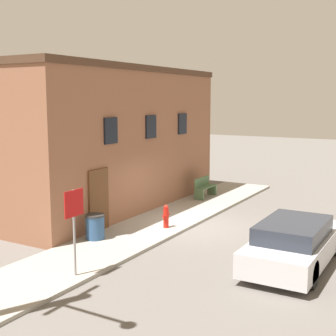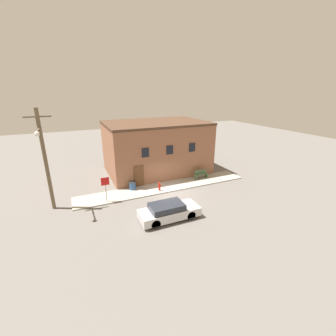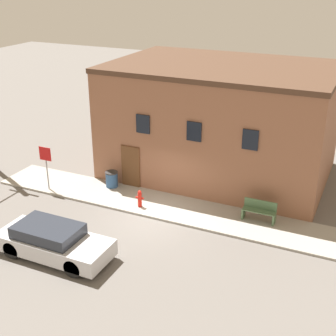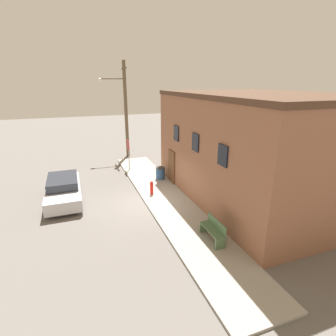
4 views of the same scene
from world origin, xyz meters
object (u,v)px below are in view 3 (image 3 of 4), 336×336
at_px(trash_bin, 112,179).
at_px(parked_car, 53,241).
at_px(stop_sign, 46,160).
at_px(bench, 259,211).
at_px(fire_hydrant, 140,198).

xyz_separation_m(trash_bin, parked_car, (1.07, -6.06, 0.13)).
xyz_separation_m(stop_sign, trash_bin, (2.70, 1.55, -1.14)).
bearing_deg(bench, parked_car, -138.00).
bearing_deg(trash_bin, fire_hydrant, -29.70).
height_order(trash_bin, parked_car, parked_car).
distance_m(bench, parked_car, 8.71).
distance_m(fire_hydrant, stop_sign, 5.10).
xyz_separation_m(stop_sign, parked_car, (3.77, -4.51, -1.01)).
bearing_deg(trash_bin, stop_sign, -150.07).
xyz_separation_m(bench, parked_car, (-6.47, -5.83, 0.09)).
bearing_deg(parked_car, trash_bin, 100.02).
distance_m(trash_bin, parked_car, 6.16).
bearing_deg(parked_car, stop_sign, 129.91).
bearing_deg(bench, fire_hydrant, -168.64).
xyz_separation_m(fire_hydrant, bench, (5.28, 1.06, 0.04)).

